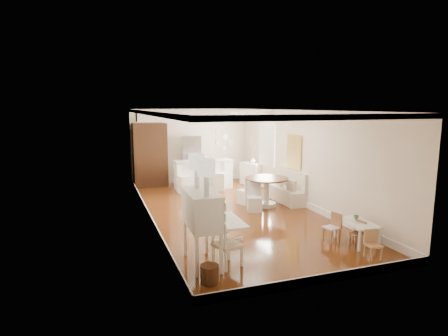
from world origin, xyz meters
TOP-DOWN VIEW (x-y plane):
  - room at (0.04, 0.32)m, footprint 9.00×9.04m
  - secretary_bureau at (-1.70, -3.07)m, footprint 1.12×1.14m
  - gustavian_armchair at (-1.28, -3.29)m, footprint 0.61×0.61m
  - wicker_basket at (-1.79, -3.83)m, footprint 0.37×0.37m
  - kids_table at (1.74, -3.10)m, footprint 0.60×0.96m
  - kids_chair_a at (1.68, -3.21)m, footprint 0.31×0.31m
  - kids_chair_b at (1.30, -2.83)m, footprint 0.36×0.36m
  - kids_chair_c at (1.49, -3.91)m, footprint 0.32×0.32m
  - banquette at (1.99, 0.50)m, footprint 0.52×1.60m
  - dining_table at (1.19, 0.24)m, footprint 1.62×1.62m
  - slip_chair_near at (0.65, -0.12)m, footprint 0.49×0.51m
  - slip_chair_far at (0.75, 0.71)m, footprint 0.50×0.51m
  - breakfast_counter at (0.10, 3.10)m, footprint 2.05×0.65m
  - bar_stool_left at (-0.70, 2.68)m, footprint 0.45×0.45m
  - bar_stool_right at (0.55, 2.69)m, footprint 0.52×0.52m
  - pantry_cabinet at (-1.60, 4.18)m, footprint 1.20×0.60m
  - fridge at (0.30, 4.15)m, footprint 0.75×0.65m
  - sideboard at (2.00, 3.23)m, footprint 0.67×0.94m
  - pencil_cup at (1.84, -2.93)m, footprint 0.12×0.12m
  - branch_vase at (2.04, 3.19)m, footprint 0.24×0.24m

SIDE VIEW (x-z plane):
  - wicker_basket at x=-1.79m, z-range 0.00..0.31m
  - kids_table at x=1.74m, z-range 0.00..0.47m
  - kids_chair_a at x=1.68m, z-range 0.00..0.53m
  - kids_chair_c at x=1.49m, z-range 0.00..0.57m
  - kids_chair_b at x=1.30m, z-range 0.00..0.63m
  - sideboard at x=2.00m, z-range 0.00..0.82m
  - slip_chair_near at x=0.65m, z-range 0.00..0.83m
  - slip_chair_far at x=0.75m, z-range 0.00..0.83m
  - gustavian_armchair at x=-1.28m, z-range 0.00..0.84m
  - dining_table at x=1.19m, z-range 0.00..0.85m
  - bar_stool_left at x=-0.70m, z-range 0.00..0.94m
  - banquette at x=1.99m, z-range 0.00..0.98m
  - bar_stool_right at x=0.55m, z-range 0.00..1.00m
  - breakfast_counter at x=0.10m, z-range 0.00..1.03m
  - pencil_cup at x=1.84m, z-range 0.47..0.56m
  - secretary_bureau at x=-1.70m, z-range 0.00..1.40m
  - fridge at x=0.30m, z-range 0.00..1.80m
  - branch_vase at x=2.04m, z-range 0.82..1.03m
  - pantry_cabinet at x=-1.60m, z-range 0.00..2.30m
  - room at x=0.04m, z-range 0.57..3.39m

